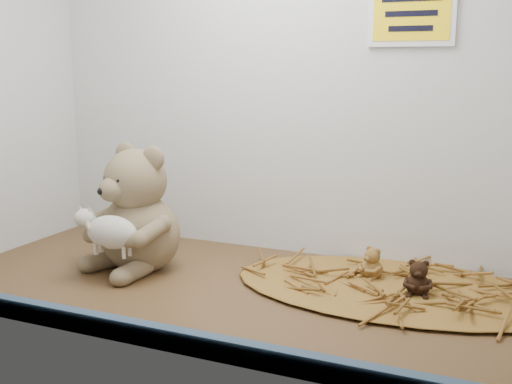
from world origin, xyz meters
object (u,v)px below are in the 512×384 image
at_px(main_teddy, 139,207).
at_px(mini_teddy_brown, 418,276).
at_px(toy_lamb, 112,232).
at_px(mini_teddy_tan, 373,261).

relative_size(main_teddy, mini_teddy_brown, 3.96).
bearing_deg(main_teddy, mini_teddy_brown, 24.95).
relative_size(toy_lamb, mini_teddy_brown, 2.16).
bearing_deg(toy_lamb, mini_teddy_tan, 23.26).
distance_m(main_teddy, mini_teddy_brown, 0.61).
xyz_separation_m(main_teddy, mini_teddy_tan, (0.49, 0.11, -0.09)).
height_order(main_teddy, mini_teddy_tan, main_teddy).
bearing_deg(mini_teddy_brown, mini_teddy_tan, 141.56).
distance_m(main_teddy, mini_teddy_tan, 0.52).
height_order(toy_lamb, mini_teddy_brown, toy_lamb).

